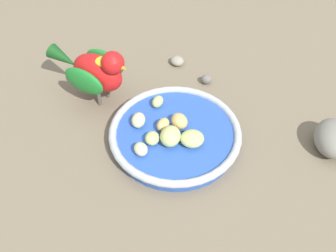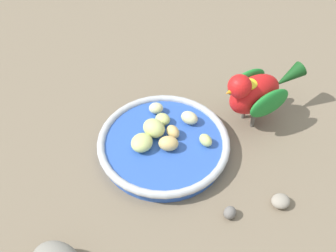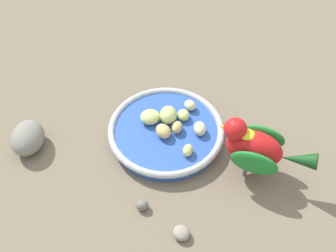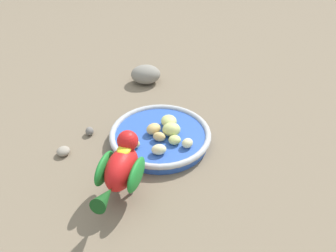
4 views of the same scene
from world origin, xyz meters
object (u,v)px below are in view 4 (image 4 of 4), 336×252
apple_piece_4 (158,149)px  apple_piece_5 (187,143)px  apple_piece_6 (170,129)px  pebble_0 (63,151)px  pebble_1 (90,131)px  apple_piece_3 (159,137)px  feeding_bowl (160,137)px  apple_piece_1 (169,121)px  apple_piece_7 (134,144)px  apple_piece_2 (175,140)px  parrot (121,168)px  rock_large (146,74)px  apple_piece_0 (154,129)px

apple_piece_4 → apple_piece_5: 0.06m
apple_piece_4 → apple_piece_6: bearing=0.8°
pebble_0 → pebble_1: 0.08m
apple_piece_3 → pebble_1: apple_piece_3 is taller
feeding_bowl → pebble_0: feeding_bowl is taller
apple_piece_1 → apple_piece_7: bearing=159.2°
pebble_0 → apple_piece_2: bearing=-64.5°
apple_piece_1 → parrot: bearing=178.6°
apple_piece_5 → pebble_0: 0.26m
apple_piece_5 → apple_piece_6: size_ratio=0.64×
apple_piece_2 → apple_piece_5: 0.03m
apple_piece_7 → pebble_1: 0.13m
apple_piece_4 → apple_piece_1: bearing=9.8°
apple_piece_4 → parrot: (-0.11, 0.02, 0.04)m
apple_piece_2 → parrot: size_ratio=0.15×
apple_piece_2 → parrot: bearing=165.4°
rock_large → apple_piece_5: bearing=-138.5°
apple_piece_2 → rock_large: rock_large is taller
apple_piece_1 → apple_piece_5: 0.08m
apple_piece_1 → apple_piece_5: bearing=-129.8°
apple_piece_0 → apple_piece_5: size_ratio=1.31×
apple_piece_2 → rock_large: size_ratio=0.34×
apple_piece_1 → pebble_0: apple_piece_1 is taller
apple_piece_0 → pebble_1: size_ratio=1.55×
apple_piece_4 → pebble_1: size_ratio=1.45×
feeding_bowl → apple_piece_4: (-0.06, -0.02, 0.02)m
feeding_bowl → parrot: 0.18m
pebble_0 → apple_piece_5: bearing=-67.3°
apple_piece_4 → apple_piece_7: 0.05m
feeding_bowl → apple_piece_5: 0.07m
apple_piece_6 → pebble_1: bearing=104.0°
feeding_bowl → apple_piece_6: size_ratio=5.67×
rock_large → apple_piece_1: bearing=-141.6°
apple_piece_0 → apple_piece_3: size_ratio=1.22×
apple_piece_1 → pebble_0: (-0.15, 0.18, -0.02)m
rock_large → pebble_1: (-0.26, 0.02, -0.02)m
pebble_0 → apple_piece_3: bearing=-61.3°
apple_piece_1 → apple_piece_3: apple_piece_1 is taller
apple_piece_7 → rock_large: size_ratio=0.32×
apple_piece_3 → apple_piece_5: same height
apple_piece_5 → rock_large: 0.31m
apple_piece_4 → apple_piece_7: (-0.00, 0.05, -0.00)m
parrot → apple_piece_0: bearing=-2.1°
apple_piece_4 → apple_piece_7: bearing=92.1°
apple_piece_4 → apple_piece_6: 0.07m
apple_piece_2 → rock_large: (0.23, 0.18, -0.01)m
apple_piece_3 → apple_piece_7: (-0.04, 0.04, -0.00)m
rock_large → feeding_bowl: bearing=-147.5°
apple_piece_0 → apple_piece_2: bearing=-104.8°
apple_piece_3 → parrot: parrot is taller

